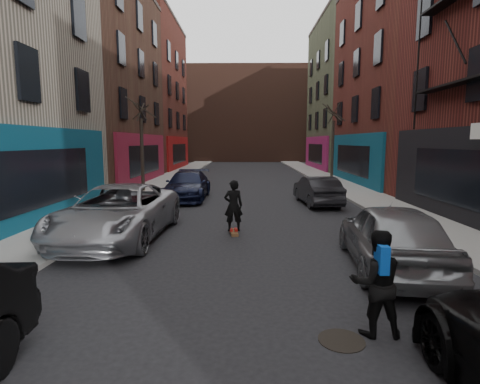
{
  "coord_description": "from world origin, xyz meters",
  "views": [
    {
      "loc": [
        -0.23,
        -3.7,
        2.98
      ],
      "look_at": [
        -0.37,
        6.5,
        1.6
      ],
      "focal_mm": 28.0,
      "sensor_mm": 36.0,
      "label": 1
    }
  ],
  "objects_px": {
    "skateboard": "(234,232)",
    "manhole": "(341,340)",
    "tree_left_far": "(141,134)",
    "skateboarder": "(233,206)",
    "parked_right_far": "(391,236)",
    "parked_left_end": "(188,185)",
    "parked_right_end": "(317,190)",
    "parked_left_far": "(118,212)",
    "tree_right_far": "(333,134)",
    "pedestrian": "(376,282)"
  },
  "relations": [
    {
      "from": "tree_right_far",
      "to": "parked_left_far",
      "type": "relative_size",
      "value": 1.14
    },
    {
      "from": "parked_right_far",
      "to": "skateboard",
      "type": "bearing_deg",
      "value": -34.67
    },
    {
      "from": "tree_left_far",
      "to": "parked_left_end",
      "type": "relative_size",
      "value": 1.3
    },
    {
      "from": "skateboard",
      "to": "skateboarder",
      "type": "distance_m",
      "value": 0.88
    },
    {
      "from": "parked_left_end",
      "to": "parked_right_far",
      "type": "height_order",
      "value": "parked_right_far"
    },
    {
      "from": "parked_right_far",
      "to": "skateboarder",
      "type": "height_order",
      "value": "skateboarder"
    },
    {
      "from": "parked_right_far",
      "to": "skateboarder",
      "type": "relative_size",
      "value": 2.81
    },
    {
      "from": "pedestrian",
      "to": "manhole",
      "type": "height_order",
      "value": "pedestrian"
    },
    {
      "from": "pedestrian",
      "to": "manhole",
      "type": "bearing_deg",
      "value": 21.15
    },
    {
      "from": "parked_left_far",
      "to": "parked_right_far",
      "type": "relative_size",
      "value": 1.27
    },
    {
      "from": "parked_right_far",
      "to": "parked_right_end",
      "type": "relative_size",
      "value": 1.14
    },
    {
      "from": "parked_left_end",
      "to": "manhole",
      "type": "bearing_deg",
      "value": -71.74
    },
    {
      "from": "tree_right_far",
      "to": "skateboarder",
      "type": "height_order",
      "value": "tree_right_far"
    },
    {
      "from": "parked_right_end",
      "to": "skateboarder",
      "type": "distance_m",
      "value": 6.94
    },
    {
      "from": "parked_left_end",
      "to": "parked_right_far",
      "type": "distance_m",
      "value": 12.38
    },
    {
      "from": "parked_left_far",
      "to": "skateboarder",
      "type": "relative_size",
      "value": 3.57
    },
    {
      "from": "parked_left_end",
      "to": "parked_left_far",
      "type": "bearing_deg",
      "value": -96.11
    },
    {
      "from": "tree_right_far",
      "to": "parked_left_end",
      "type": "relative_size",
      "value": 1.36
    },
    {
      "from": "parked_right_end",
      "to": "parked_left_end",
      "type": "bearing_deg",
      "value": -18.37
    },
    {
      "from": "tree_left_far",
      "to": "parked_right_end",
      "type": "xyz_separation_m",
      "value": [
        9.4,
        -4.04,
        -2.7
      ]
    },
    {
      "from": "parked_left_end",
      "to": "tree_right_far",
      "type": "bearing_deg",
      "value": 42.77
    },
    {
      "from": "parked_left_far",
      "to": "parked_right_far",
      "type": "height_order",
      "value": "parked_left_far"
    },
    {
      "from": "tree_right_far",
      "to": "parked_left_far",
      "type": "xyz_separation_m",
      "value": [
        -10.32,
        -16.47,
        -2.7
      ]
    },
    {
      "from": "tree_right_far",
      "to": "pedestrian",
      "type": "height_order",
      "value": "tree_right_far"
    },
    {
      "from": "tree_left_far",
      "to": "skateboard",
      "type": "distance_m",
      "value": 11.8
    },
    {
      "from": "skateboard",
      "to": "manhole",
      "type": "height_order",
      "value": "skateboard"
    },
    {
      "from": "parked_right_end",
      "to": "manhole",
      "type": "distance_m",
      "value": 12.53
    },
    {
      "from": "parked_left_end",
      "to": "skateboarder",
      "type": "relative_size",
      "value": 3.01
    },
    {
      "from": "parked_right_far",
      "to": "manhole",
      "type": "distance_m",
      "value": 3.9
    },
    {
      "from": "tree_left_far",
      "to": "skateboarder",
      "type": "relative_size",
      "value": 3.91
    },
    {
      "from": "tree_left_far",
      "to": "parked_left_far",
      "type": "relative_size",
      "value": 1.09
    },
    {
      "from": "skateboard",
      "to": "skateboarder",
      "type": "xyz_separation_m",
      "value": [
        0.0,
        0.0,
        0.88
      ]
    },
    {
      "from": "skateboard",
      "to": "manhole",
      "type": "distance_m",
      "value": 6.81
    },
    {
      "from": "skateboard",
      "to": "parked_right_end",
      "type": "bearing_deg",
      "value": 47.8
    },
    {
      "from": "parked_right_far",
      "to": "pedestrian",
      "type": "bearing_deg",
      "value": 71.37
    },
    {
      "from": "parked_left_far",
      "to": "skateboarder",
      "type": "distance_m",
      "value": 3.58
    },
    {
      "from": "tree_left_far",
      "to": "manhole",
      "type": "relative_size",
      "value": 9.29
    },
    {
      "from": "parked_left_far",
      "to": "parked_left_end",
      "type": "bearing_deg",
      "value": 85.63
    },
    {
      "from": "tree_left_far",
      "to": "skateboarder",
      "type": "distance_m",
      "value": 11.58
    },
    {
      "from": "tree_left_far",
      "to": "parked_right_far",
      "type": "height_order",
      "value": "tree_left_far"
    },
    {
      "from": "tree_right_far",
      "to": "pedestrian",
      "type": "relative_size",
      "value": 4.09
    },
    {
      "from": "tree_right_far",
      "to": "pedestrian",
      "type": "xyz_separation_m",
      "value": [
        -4.42,
        -22.19,
        -2.69
      ]
    },
    {
      "from": "parked_right_end",
      "to": "parked_left_far",
      "type": "bearing_deg",
      "value": 36.14
    },
    {
      "from": "skateboard",
      "to": "manhole",
      "type": "bearing_deg",
      "value": -83.36
    },
    {
      "from": "parked_right_end",
      "to": "skateboarder",
      "type": "xyz_separation_m",
      "value": [
        -3.8,
        -5.8,
        0.26
      ]
    },
    {
      "from": "skateboard",
      "to": "pedestrian",
      "type": "xyz_separation_m",
      "value": [
        2.38,
        -6.35,
        0.79
      ]
    },
    {
      "from": "parked_left_end",
      "to": "pedestrian",
      "type": "distance_m",
      "value": 14.53
    },
    {
      "from": "parked_left_far",
      "to": "parked_right_end",
      "type": "xyz_separation_m",
      "value": [
        7.32,
        6.42,
        -0.15
      ]
    },
    {
      "from": "parked_left_end",
      "to": "parked_right_end",
      "type": "xyz_separation_m",
      "value": [
        6.4,
        -1.51,
        -0.05
      ]
    },
    {
      "from": "manhole",
      "to": "pedestrian",
      "type": "bearing_deg",
      "value": 20.73
    }
  ]
}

